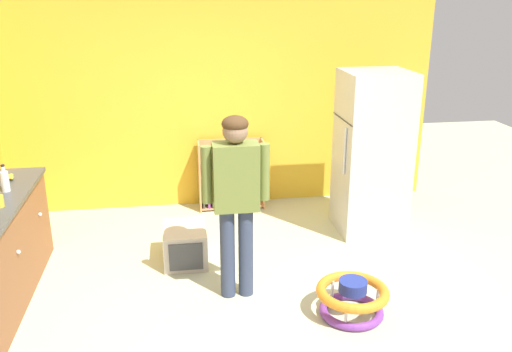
# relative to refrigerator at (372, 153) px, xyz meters

# --- Properties ---
(ground_plane) EXTENTS (12.00, 12.00, 0.00)m
(ground_plane) POSITION_rel_refrigerator_xyz_m (-1.53, -1.25, -0.89)
(ground_plane) COLOR #BBBE9B
(ground_plane) RESTS_ON ground
(back_wall) EXTENTS (5.20, 0.06, 2.70)m
(back_wall) POSITION_rel_refrigerator_xyz_m (-1.53, 1.08, 0.46)
(back_wall) COLOR gold
(back_wall) RESTS_ON ground
(refrigerator) EXTENTS (0.73, 0.68, 1.78)m
(refrigerator) POSITION_rel_refrigerator_xyz_m (0.00, 0.00, 0.00)
(refrigerator) COLOR #B7BABF
(refrigerator) RESTS_ON ground
(bookshelf) EXTENTS (0.80, 0.28, 0.85)m
(bookshelf) POSITION_rel_refrigerator_xyz_m (-1.51, 0.90, -0.52)
(bookshelf) COLOR tan
(bookshelf) RESTS_ON ground
(standing_person) EXTENTS (0.57, 0.22, 1.63)m
(standing_person) POSITION_rel_refrigerator_xyz_m (-1.63, -1.18, 0.09)
(standing_person) COLOR #333C56
(standing_person) RESTS_ON ground
(baby_walker) EXTENTS (0.60, 0.60, 0.32)m
(baby_walker) POSITION_rel_refrigerator_xyz_m (-0.72, -1.65, -0.73)
(baby_walker) COLOR #763899
(baby_walker) RESTS_ON ground
(pet_carrier) EXTENTS (0.42, 0.55, 0.36)m
(pet_carrier) POSITION_rel_refrigerator_xyz_m (-2.06, -0.48, -0.71)
(pet_carrier) COLOR beige
(pet_carrier) RESTS_ON ground
(banana_bunch) EXTENTS (0.12, 0.16, 0.04)m
(banana_bunch) POSITION_rel_refrigerator_xyz_m (-3.65, -0.34, 0.04)
(banana_bunch) COLOR yellow
(banana_bunch) RESTS_ON kitchen_counter
(clear_bottle) EXTENTS (0.07, 0.07, 0.25)m
(clear_bottle) POSITION_rel_refrigerator_xyz_m (-3.60, -0.66, 0.11)
(clear_bottle) COLOR silver
(clear_bottle) RESTS_ON kitchen_counter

